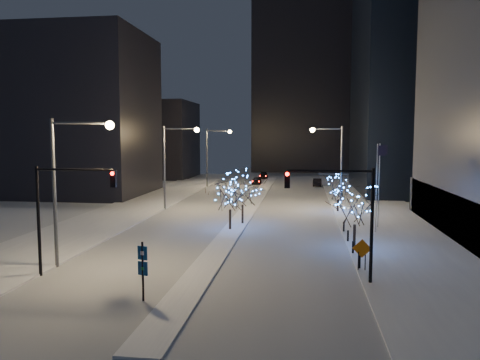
% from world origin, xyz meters
% --- Properties ---
extents(ground, '(160.00, 160.00, 0.00)m').
position_xyz_m(ground, '(0.00, 0.00, 0.00)').
color(ground, white).
rests_on(ground, ground).
extents(road, '(20.00, 130.00, 0.02)m').
position_xyz_m(road, '(0.00, 35.00, 0.01)').
color(road, '#AFB5BF').
rests_on(road, ground).
extents(median, '(2.00, 80.00, 0.15)m').
position_xyz_m(median, '(0.00, 30.00, 0.07)').
color(median, white).
rests_on(median, ground).
extents(east_sidewalk, '(10.00, 90.00, 0.15)m').
position_xyz_m(east_sidewalk, '(15.00, 20.00, 0.07)').
color(east_sidewalk, white).
rests_on(east_sidewalk, ground).
extents(west_sidewalk, '(8.00, 90.00, 0.15)m').
position_xyz_m(west_sidewalk, '(-14.00, 20.00, 0.07)').
color(west_sidewalk, white).
rests_on(west_sidewalk, ground).
extents(filler_west_near, '(22.00, 18.00, 24.00)m').
position_xyz_m(filler_west_near, '(-28.00, 40.00, 12.00)').
color(filler_west_near, black).
rests_on(filler_west_near, ground).
extents(filler_west_far, '(18.00, 16.00, 16.00)m').
position_xyz_m(filler_west_far, '(-26.00, 70.00, 8.00)').
color(filler_west_far, black).
rests_on(filler_west_far, ground).
extents(horizon_block, '(24.00, 14.00, 42.00)m').
position_xyz_m(horizon_block, '(6.00, 92.00, 21.00)').
color(horizon_block, black).
rests_on(horizon_block, ground).
extents(street_lamp_w_near, '(4.40, 0.56, 10.00)m').
position_xyz_m(street_lamp_w_near, '(-8.94, 2.00, 6.50)').
color(street_lamp_w_near, '#595E66').
rests_on(street_lamp_w_near, ground).
extents(street_lamp_w_mid, '(4.40, 0.56, 10.00)m').
position_xyz_m(street_lamp_w_mid, '(-8.94, 27.00, 6.50)').
color(street_lamp_w_mid, '#595E66').
rests_on(street_lamp_w_mid, ground).
extents(street_lamp_w_far, '(4.40, 0.56, 10.00)m').
position_xyz_m(street_lamp_w_far, '(-8.94, 52.00, 6.50)').
color(street_lamp_w_far, '#595E66').
rests_on(street_lamp_w_far, ground).
extents(street_lamp_east, '(3.90, 0.56, 10.00)m').
position_xyz_m(street_lamp_east, '(10.08, 30.00, 6.45)').
color(street_lamp_east, '#595E66').
rests_on(street_lamp_east, ground).
extents(traffic_signal_west, '(5.26, 0.43, 7.00)m').
position_xyz_m(traffic_signal_west, '(-8.44, -0.00, 4.76)').
color(traffic_signal_west, black).
rests_on(traffic_signal_west, ground).
extents(traffic_signal_east, '(5.26, 0.43, 7.00)m').
position_xyz_m(traffic_signal_east, '(8.94, 1.00, 4.76)').
color(traffic_signal_east, black).
rests_on(traffic_signal_east, ground).
extents(flagpoles, '(1.35, 2.60, 8.00)m').
position_xyz_m(flagpoles, '(13.37, 17.25, 4.80)').
color(flagpoles, silver).
rests_on(flagpoles, east_sidewalk).
extents(bollards, '(0.16, 12.16, 0.90)m').
position_xyz_m(bollards, '(10.20, 10.00, 0.60)').
color(bollards, black).
rests_on(bollards, east_sidewalk).
extents(car_near, '(1.66, 3.96, 1.34)m').
position_xyz_m(car_near, '(-1.95, 57.91, 0.67)').
color(car_near, black).
rests_on(car_near, ground).
extents(car_mid, '(1.71, 4.20, 1.35)m').
position_xyz_m(car_mid, '(9.00, 56.22, 0.68)').
color(car_mid, black).
rests_on(car_mid, ground).
extents(car_far, '(2.03, 4.54, 1.29)m').
position_xyz_m(car_far, '(-1.65, 69.42, 0.65)').
color(car_far, black).
rests_on(car_far, ground).
extents(holiday_tree_median_near, '(4.08, 4.08, 5.12)m').
position_xyz_m(holiday_tree_median_near, '(-0.28, 15.69, 3.48)').
color(holiday_tree_median_near, black).
rests_on(holiday_tree_median_near, median).
extents(holiday_tree_median_far, '(5.03, 5.03, 5.31)m').
position_xyz_m(holiday_tree_median_far, '(0.50, 18.74, 3.58)').
color(holiday_tree_median_far, black).
rests_on(holiday_tree_median_far, median).
extents(holiday_tree_plaza_near, '(4.25, 4.25, 4.70)m').
position_xyz_m(holiday_tree_plaza_near, '(10.50, 9.98, 3.26)').
color(holiday_tree_plaza_near, black).
rests_on(holiday_tree_plaza_near, east_sidewalk).
extents(holiday_tree_plaza_far, '(4.61, 4.61, 4.27)m').
position_xyz_m(holiday_tree_plaza_far, '(10.50, 27.75, 2.83)').
color(holiday_tree_plaza_far, black).
rests_on(holiday_tree_plaza_far, east_sidewalk).
extents(wayfinding_sign, '(0.58, 0.23, 3.26)m').
position_xyz_m(wayfinding_sign, '(-2.00, -3.51, 2.00)').
color(wayfinding_sign, black).
rests_on(wayfinding_sign, ground).
extents(construction_sign, '(1.24, 0.15, 2.05)m').
position_xyz_m(construction_sign, '(10.30, 3.57, 1.39)').
color(construction_sign, black).
rests_on(construction_sign, east_sidewalk).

